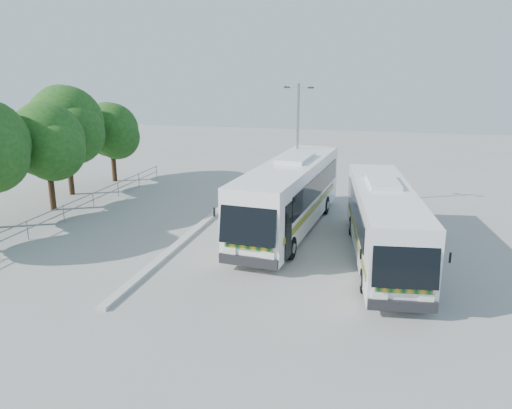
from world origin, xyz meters
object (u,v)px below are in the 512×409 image
(coach_adjacent, at_px, (383,221))
(lamppost, at_px, (298,140))
(tree_far_d, at_px, (66,124))
(coach_main, at_px, (290,194))
(tree_far_c, at_px, (47,140))
(tree_far_e, at_px, (112,130))

(coach_adjacent, distance_m, lamppost, 9.93)
(tree_far_d, height_order, coach_adjacent, tree_far_d)
(coach_main, distance_m, lamppost, 5.41)
(tree_far_c, distance_m, lamppost, 14.88)
(tree_far_e, height_order, coach_main, tree_far_e)
(coach_main, height_order, coach_adjacent, coach_main)
(tree_far_d, relative_size, coach_adjacent, 0.61)
(tree_far_d, bearing_deg, coach_adjacent, -18.93)
(coach_main, distance_m, coach_adjacent, 5.75)
(tree_far_e, height_order, coach_adjacent, tree_far_e)
(tree_far_c, distance_m, coach_adjacent, 19.87)
(tree_far_c, xyz_separation_m, coach_adjacent, (19.43, -3.37, -2.47))
(tree_far_d, relative_size, tree_far_e, 1.24)
(tree_far_c, xyz_separation_m, coach_main, (14.59, -0.26, -2.28))
(coach_main, bearing_deg, tree_far_e, 155.67)
(coach_adjacent, bearing_deg, tree_far_e, 142.34)
(lamppost, bearing_deg, tree_far_d, -164.62)
(tree_far_c, bearing_deg, lamppost, 18.35)
(tree_far_c, relative_size, coach_adjacent, 0.54)
(tree_far_e, bearing_deg, coach_adjacent, -30.13)
(tree_far_c, relative_size, tree_far_d, 0.88)
(tree_far_e, height_order, lamppost, lamppost)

